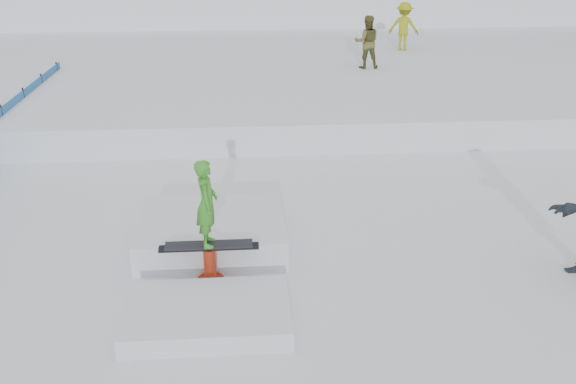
{
  "coord_description": "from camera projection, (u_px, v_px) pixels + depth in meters",
  "views": [
    {
      "loc": [
        -0.32,
        -8.31,
        5.4
      ],
      "look_at": [
        0.5,
        2.0,
        1.1
      ],
      "focal_mm": 40.0,
      "sensor_mm": 36.0,
      "label": 1
    }
  ],
  "objects": [
    {
      "name": "ground",
      "position": [
        266.0,
        310.0,
        9.74
      ],
      "size": [
        120.0,
        120.0,
        0.0
      ],
      "primitive_type": "plane",
      "color": "white"
    },
    {
      "name": "snow_berm",
      "position": [
        241.0,
        5.0,
        36.89
      ],
      "size": [
        60.0,
        14.0,
        2.4
      ],
      "primitive_type": "cube",
      "color": "white",
      "rests_on": "ground"
    },
    {
      "name": "snow_midrise",
      "position": [
        246.0,
        68.0,
        24.32
      ],
      "size": [
        50.0,
        18.0,
        0.8
      ],
      "primitive_type": "cube",
      "color": "white",
      "rests_on": "ground"
    },
    {
      "name": "walker_olive",
      "position": [
        367.0,
        42.0,
        22.11
      ],
      "size": [
        0.92,
        0.74,
        1.79
      ],
      "primitive_type": "imported",
      "rotation": [
        0.0,
        0.0,
        3.07
      ],
      "color": "brown",
      "rests_on": "snow_midrise"
    },
    {
      "name": "walker_ygreen",
      "position": [
        404.0,
        26.0,
        25.3
      ],
      "size": [
        1.37,
        1.09,
        1.85
      ],
      "primitive_type": "imported",
      "rotation": [
        0.0,
        0.0,
        2.75
      ],
      "color": "#9C9F13",
      "rests_on": "snow_midrise"
    },
    {
      "name": "jib_rail_feature",
      "position": [
        211.0,
        249.0,
        10.94
      ],
      "size": [
        2.6,
        4.4,
        2.11
      ],
      "color": "white",
      "rests_on": "ground"
    }
  ]
}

